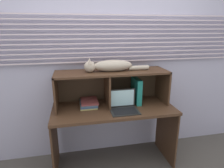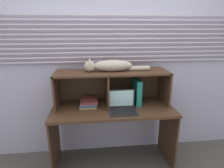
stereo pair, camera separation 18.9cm
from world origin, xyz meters
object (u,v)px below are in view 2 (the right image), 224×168
(laptop, at_px, (122,107))
(book_stack, at_px, (89,102))
(binder_upright, at_px, (137,91))
(cat, at_px, (110,66))

(laptop, bearing_deg, book_stack, 152.72)
(book_stack, bearing_deg, binder_upright, -0.09)
(binder_upright, bearing_deg, cat, 180.00)
(laptop, xyz_separation_m, binder_upright, (0.21, 0.19, 0.11))
(cat, height_order, binder_upright, cat)
(cat, xyz_separation_m, binder_upright, (0.32, 0.00, -0.31))
(binder_upright, relative_size, book_stack, 1.18)
(cat, distance_m, laptop, 0.47)
(binder_upright, bearing_deg, book_stack, 179.91)
(cat, bearing_deg, book_stack, 179.81)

